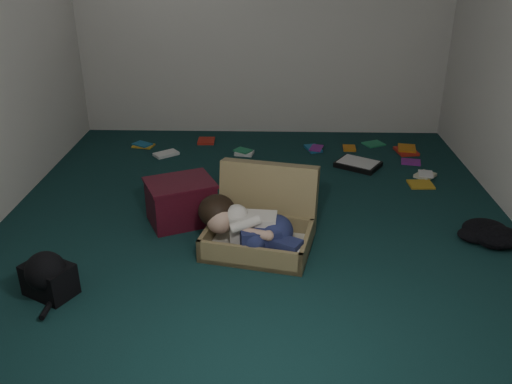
{
  "coord_description": "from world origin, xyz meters",
  "views": [
    {
      "loc": [
        0.1,
        -3.68,
        2.0
      ],
      "look_at": [
        0.0,
        -0.15,
        0.35
      ],
      "focal_mm": 38.0,
      "sensor_mm": 36.0,
      "label": 1
    }
  ],
  "objects": [
    {
      "name": "floor",
      "position": [
        0.0,
        0.0,
        0.0
      ],
      "size": [
        4.5,
        4.5,
        0.0
      ],
      "primitive_type": "plane",
      "color": "#113231",
      "rests_on": "ground"
    },
    {
      "name": "wall_back",
      "position": [
        0.0,
        2.25,
        1.3
      ],
      "size": [
        4.5,
        0.0,
        4.5
      ],
      "primitive_type": "plane",
      "rotation": [
        1.57,
        0.0,
        0.0
      ],
      "color": "silver",
      "rests_on": "ground"
    },
    {
      "name": "wall_front",
      "position": [
        0.0,
        -2.25,
        1.3
      ],
      "size": [
        4.5,
        0.0,
        4.5
      ],
      "primitive_type": "plane",
      "rotation": [
        -1.57,
        0.0,
        0.0
      ],
      "color": "silver",
      "rests_on": "ground"
    },
    {
      "name": "suitcase",
      "position": [
        0.05,
        -0.23,
        0.16
      ],
      "size": [
        0.86,
        0.85,
        0.53
      ],
      "rotation": [
        0.0,
        0.0,
        -0.21
      ],
      "color": "olive",
      "rests_on": "floor"
    },
    {
      "name": "person",
      "position": [
        -0.04,
        -0.4,
        0.2
      ],
      "size": [
        0.75,
        0.5,
        0.33
      ],
      "rotation": [
        0.0,
        0.0,
        -0.21
      ],
      "color": "silver",
      "rests_on": "suitcase"
    },
    {
      "name": "maroon_bin",
      "position": [
        -0.58,
        0.04,
        0.17
      ],
      "size": [
        0.61,
        0.56,
        0.34
      ],
      "rotation": [
        0.0,
        0.0,
        0.43
      ],
      "color": "#490E1C",
      "rests_on": "floor"
    },
    {
      "name": "backpack",
      "position": [
        -1.25,
        -0.93,
        0.11
      ],
      "size": [
        0.47,
        0.44,
        0.22
      ],
      "primitive_type": null,
      "rotation": [
        0.0,
        0.0,
        -0.49
      ],
      "color": "black",
      "rests_on": "floor"
    },
    {
      "name": "clothing_pile",
      "position": [
        1.7,
        -0.14,
        0.07
      ],
      "size": [
        0.52,
        0.46,
        0.14
      ],
      "primitive_type": null,
      "rotation": [
        0.0,
        0.0,
        -0.22
      ],
      "color": "black",
      "rests_on": "floor"
    },
    {
      "name": "paper_tray",
      "position": [
        0.95,
        1.21,
        0.03
      ],
      "size": [
        0.49,
        0.45,
        0.05
      ],
      "rotation": [
        0.0,
        0.0,
        -0.56
      ],
      "color": "black",
      "rests_on": "floor"
    },
    {
      "name": "book_scatter",
      "position": [
        0.52,
        1.5,
        0.01
      ],
      "size": [
        2.99,
        1.33,
        0.02
      ],
      "color": "gold",
      "rests_on": "floor"
    }
  ]
}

